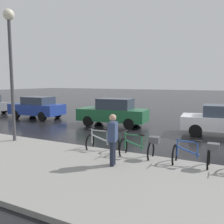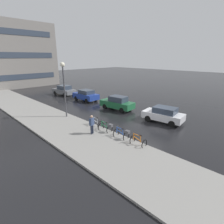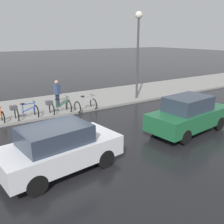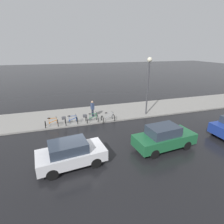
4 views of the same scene
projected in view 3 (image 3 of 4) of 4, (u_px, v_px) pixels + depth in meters
ground_plane at (58, 146)px, 10.03m from camera, size 140.00×140.00×0.00m
sidewalk_kerb at (148, 90)px, 20.05m from camera, size 4.80×60.00×0.14m
bicycle_second at (24, 112)px, 12.94m from camera, size 0.79×1.36×0.98m
bicycle_third at (58, 107)px, 13.88m from camera, size 0.78×1.36×1.00m
bicycle_farthest at (86, 105)px, 14.61m from camera, size 0.79×1.21×0.97m
car_white at (59, 148)px, 8.04m from camera, size 2.26×4.10×1.56m
car_green at (189, 115)px, 11.32m from camera, size 2.12×4.41×1.70m
pedestrian at (57, 93)px, 14.94m from camera, size 0.44×0.32×1.76m
streetlamp at (138, 39)px, 16.16m from camera, size 0.46×0.46×5.77m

